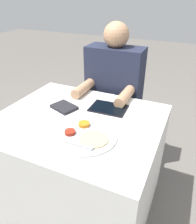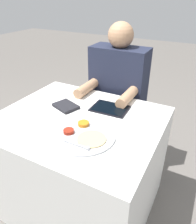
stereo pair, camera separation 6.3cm
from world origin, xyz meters
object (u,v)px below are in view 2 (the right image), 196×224
object	(u,v)px
red_notebook	(66,106)
person_diner	(117,105)
thali_tray	(84,135)
tablet_device	(110,108)

from	to	relation	value
red_notebook	person_diner	size ratio (longest dim) A/B	0.15
thali_tray	red_notebook	size ratio (longest dim) A/B	1.84
thali_tray	person_diner	bearing A→B (deg)	98.68
thali_tray	tablet_device	size ratio (longest dim) A/B	1.42
tablet_device	person_diner	xyz separation A→B (m)	(-0.10, 0.36, -0.16)
thali_tray	red_notebook	bearing A→B (deg)	140.87
thali_tray	tablet_device	world-z (taller)	thali_tray
thali_tray	red_notebook	xyz separation A→B (m)	(-0.26, 0.21, 0.00)
red_notebook	tablet_device	xyz separation A→B (m)	(0.26, 0.11, -0.00)
thali_tray	person_diner	distance (m)	0.71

